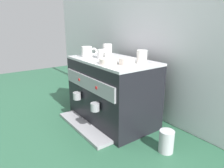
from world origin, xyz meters
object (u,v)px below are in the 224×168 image
Objects in this scene: ceramic_cup_1 at (103,54)px; ceramic_cup_2 at (107,49)px; ceramic_bowl_1 at (108,61)px; espresso_machine at (111,91)px; ceramic_cup_0 at (87,52)px; ceramic_bowl_0 at (127,61)px; milk_pitcher at (166,141)px; coffee_grinder at (78,79)px; ceramic_cup_3 at (142,57)px.

ceramic_cup_1 is 0.18m from ceramic_cup_2.
ceramic_bowl_1 is (0.17, -0.08, -0.02)m from ceramic_cup_1.
espresso_machine is 0.27m from ceramic_cup_1.
ceramic_cup_0 reaches higher than ceramic_bowl_0.
ceramic_bowl_0 is at bearing -6.48° from espresso_machine.
ceramic_cup_0 is at bearing 175.16° from ceramic_bowl_1.
ceramic_cup_2 reaches higher than ceramic_bowl_1.
ceramic_cup_2 is 0.82m from milk_pitcher.
ceramic_bowl_1 is 0.89× the size of milk_pitcher.
espresso_machine is 0.31m from ceramic_bowl_0.
ceramic_cup_2 reaches higher than ceramic_cup_1.
espresso_machine is at bearing 17.10° from ceramic_cup_1.
milk_pitcher is at bearing 1.70° from coffee_grinder.
ceramic_bowl_0 is at bearing 7.63° from ceramic_cup_0.
ceramic_cup_3 is at bearing 19.27° from espresso_machine.
ceramic_bowl_1 is (0.31, -0.20, -0.03)m from ceramic_cup_2.
ceramic_bowl_0 is at bearing -104.26° from ceramic_cup_3.
coffee_grinder is 0.98m from milk_pitcher.
milk_pitcher is at bearing 1.56° from espresso_machine.
espresso_machine is at bearing -160.73° from ceramic_cup_3.
ceramic_cup_3 is 0.80× the size of ceramic_bowl_1.
ceramic_cup_3 is at bearing 18.74° from ceramic_cup_1.
ceramic_cup_1 is at bearing 22.22° from ceramic_cup_0.
ceramic_cup_3 reaches higher than ceramic_bowl_0.
ceramic_cup_2 is 0.41m from coffee_grinder.
ceramic_cup_0 reaches higher than coffee_grinder.
coffee_grinder is at bearing 179.48° from ceramic_bowl_0.
ceramic_cup_1 is at bearing -162.90° from espresso_machine.
milk_pitcher is (0.69, -0.09, -0.42)m from ceramic_cup_2.
ceramic_cup_1 is (0.13, 0.05, -0.01)m from ceramic_cup_0.
ceramic_cup_2 is at bearing 23.47° from coffee_grinder.
ceramic_cup_2 is at bearing 172.44° from milk_pitcher.
espresso_machine is 6.65× the size of ceramic_bowl_0.
espresso_machine is 1.51× the size of coffee_grinder.
ceramic_cup_2 and ceramic_cup_3 have the same top height.
coffee_grinder is at bearing 179.14° from ceramic_cup_1.
ceramic_cup_2 is (-0.13, 0.13, 0.01)m from ceramic_cup_1.
ceramic_cup_0 is at bearing -88.38° from ceramic_cup_2.
milk_pitcher is (0.28, -0.06, -0.42)m from ceramic_cup_3.
ceramic_cup_0 is 0.40m from coffee_grinder.
ceramic_cup_2 reaches higher than milk_pitcher.
ceramic_bowl_0 reaches higher than coffee_grinder.
ceramic_cup_3 reaches higher than ceramic_bowl_1.
milk_pitcher is at bearing 7.15° from ceramic_cup_0.
espresso_machine is 5.73× the size of ceramic_cup_2.
ceramic_bowl_0 is 0.72m from coffee_grinder.
milk_pitcher is (0.56, 0.03, -0.41)m from ceramic_cup_1.
ceramic_cup_0 is at bearing -11.50° from coffee_grinder.
ceramic_cup_2 is 1.23× the size of ceramic_cup_3.
ceramic_cup_0 is at bearing -159.57° from espresso_machine.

